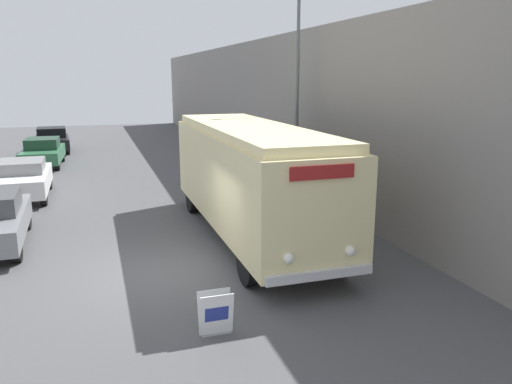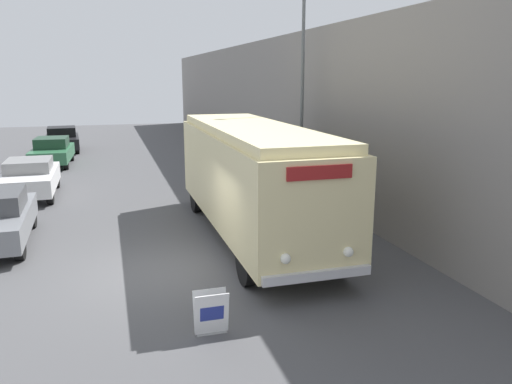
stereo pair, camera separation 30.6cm
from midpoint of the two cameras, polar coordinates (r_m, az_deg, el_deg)
The scene contains 8 objects.
ground_plane at distance 12.48m, azimuth -9.85°, elevation -9.03°, with size 80.00×80.00×0.00m, color #4C4C4F.
building_wall_right at distance 22.95m, azimuth 3.56°, elevation 9.43°, with size 0.30×60.00×6.41m.
vintage_bus at distance 14.42m, azimuth 0.23°, elevation 1.99°, with size 2.52×9.57×3.30m.
sign_board at distance 9.48m, azimuth -4.20°, elevation -13.65°, with size 0.63×0.31×0.82m.
streetlamp at distance 18.41m, azimuth 5.84°, elevation 13.52°, with size 0.36×0.36×7.61m.
parked_car_mid at distance 21.46m, azimuth -24.08°, elevation 1.51°, with size 1.97×4.37×1.48m.
parked_car_far at distance 28.71m, azimuth -21.97°, elevation 4.33°, with size 2.03×4.29×1.49m.
parked_car_distant at distance 33.95m, azimuth -21.02°, elevation 5.63°, with size 2.21×4.22×1.55m.
Camera 2 is at (-1.08, -11.56, 4.65)m, focal length 35.00 mm.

